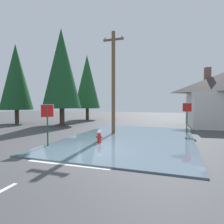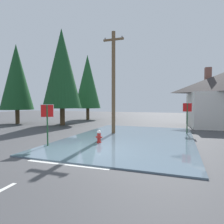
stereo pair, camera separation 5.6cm
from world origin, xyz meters
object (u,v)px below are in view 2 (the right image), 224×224
object	(u,v)px
stop_sign_near	(47,117)
pine_tree_tall_left	(17,77)
utility_pole	(113,81)
fire_hydrant	(99,137)
pine_tree_short_left	(88,82)
stop_sign_far	(187,112)
pine_tree_mid_left	(62,69)

from	to	relation	value
stop_sign_near	pine_tree_tall_left	size ratio (longest dim) A/B	0.26
stop_sign_near	utility_pole	distance (m)	6.17
fire_hydrant	pine_tree_short_left	bearing A→B (deg)	118.71
stop_sign_near	fire_hydrant	distance (m)	3.13
stop_sign_far	pine_tree_mid_left	world-z (taller)	pine_tree_mid_left
stop_sign_far	pine_tree_short_left	xyz separation A→B (m)	(-12.94, 9.05, 3.68)
fire_hydrant	pine_tree_mid_left	bearing A→B (deg)	135.16
pine_tree_mid_left	stop_sign_near	bearing A→B (deg)	-60.68
pine_tree_tall_left	fire_hydrant	bearing A→B (deg)	-27.77
stop_sign_near	pine_tree_tall_left	bearing A→B (deg)	141.50
stop_sign_far	pine_tree_short_left	distance (m)	16.22
fire_hydrant	pine_tree_tall_left	size ratio (longest dim) A/B	0.09
utility_pole	pine_tree_short_left	xyz separation A→B (m)	(-7.59, 10.83, 1.32)
utility_pole	pine_tree_tall_left	world-z (taller)	pine_tree_tall_left
stop_sign_far	pine_tree_tall_left	size ratio (longest dim) A/B	0.26
fire_hydrant	stop_sign_near	bearing A→B (deg)	-144.30
fire_hydrant	stop_sign_far	size ratio (longest dim) A/B	0.34
stop_sign_near	pine_tree_mid_left	world-z (taller)	pine_tree_mid_left
stop_sign_near	stop_sign_far	world-z (taller)	stop_sign_far
fire_hydrant	stop_sign_far	world-z (taller)	stop_sign_far
pine_tree_tall_left	pine_tree_short_left	bearing A→B (deg)	55.45
pine_tree_mid_left	pine_tree_short_left	world-z (taller)	pine_tree_mid_left
utility_pole	pine_tree_short_left	bearing A→B (deg)	125.00
stop_sign_near	pine_tree_mid_left	size ratio (longest dim) A/B	0.23
stop_sign_near	utility_pole	size ratio (longest dim) A/B	0.30
utility_pole	fire_hydrant	bearing A→B (deg)	-84.65
stop_sign_near	pine_tree_mid_left	xyz separation A→B (m)	(-5.09, 9.05, 4.39)
stop_sign_near	fire_hydrant	size ratio (longest dim) A/B	2.88
pine_tree_short_left	pine_tree_mid_left	bearing A→B (deg)	-85.90
stop_sign_near	utility_pole	bearing A→B (deg)	69.45
stop_sign_near	pine_tree_short_left	bearing A→B (deg)	109.11
stop_sign_far	pine_tree_tall_left	world-z (taller)	pine_tree_tall_left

